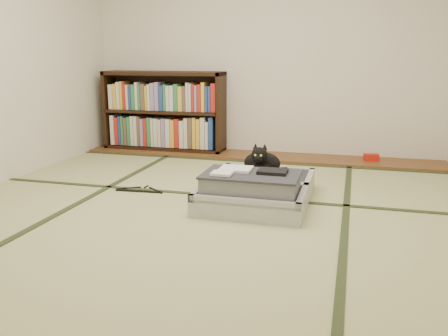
# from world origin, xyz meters

# --- Properties ---
(floor) EXTENTS (4.50, 4.50, 0.00)m
(floor) POSITION_xyz_m (0.00, 0.00, 0.00)
(floor) COLOR #BAB87C
(floor) RESTS_ON ground
(wood_strip) EXTENTS (4.00, 0.50, 0.02)m
(wood_strip) POSITION_xyz_m (0.00, 2.00, 0.01)
(wood_strip) COLOR brown
(wood_strip) RESTS_ON ground
(red_item) EXTENTS (0.17, 0.12, 0.07)m
(red_item) POSITION_xyz_m (1.22, 2.03, 0.06)
(red_item) COLOR red
(red_item) RESTS_ON wood_strip
(room_shell) EXTENTS (4.50, 4.50, 4.50)m
(room_shell) POSITION_xyz_m (0.00, 0.00, 1.46)
(room_shell) COLOR white
(room_shell) RESTS_ON ground
(tatami_borders) EXTENTS (4.00, 4.50, 0.01)m
(tatami_borders) POSITION_xyz_m (0.00, 0.49, 0.00)
(tatami_borders) COLOR #2D381E
(tatami_borders) RESTS_ON ground
(bookcase) EXTENTS (1.45, 0.33, 0.93)m
(bookcase) POSITION_xyz_m (-1.16, 2.07, 0.45)
(bookcase) COLOR black
(bookcase) RESTS_ON wood_strip
(suitcase) EXTENTS (0.79, 1.05, 0.31)m
(suitcase) POSITION_xyz_m (0.32, 0.30, 0.11)
(suitcase) COLOR silver
(suitcase) RESTS_ON floor
(cat) EXTENTS (0.35, 0.35, 0.28)m
(cat) POSITION_xyz_m (0.30, 0.59, 0.26)
(cat) COLOR black
(cat) RESTS_ON suitcase
(cable_coil) EXTENTS (0.11, 0.11, 0.03)m
(cable_coil) POSITION_xyz_m (0.49, 0.62, 0.16)
(cable_coil) COLOR white
(cable_coil) RESTS_ON suitcase
(hanger) EXTENTS (0.42, 0.21, 0.01)m
(hanger) POSITION_xyz_m (-0.69, 0.37, 0.01)
(hanger) COLOR black
(hanger) RESTS_ON floor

